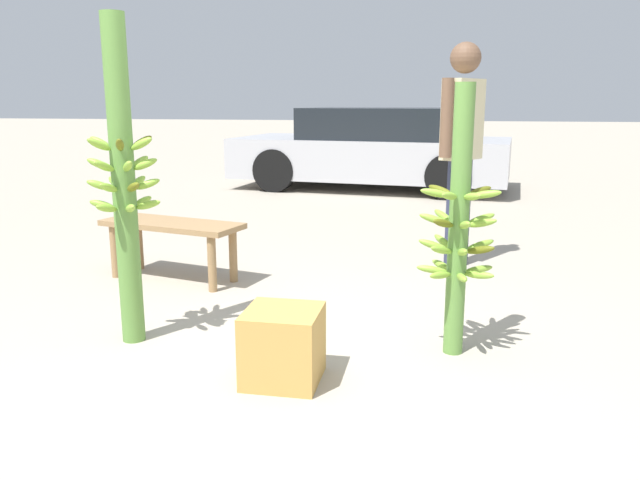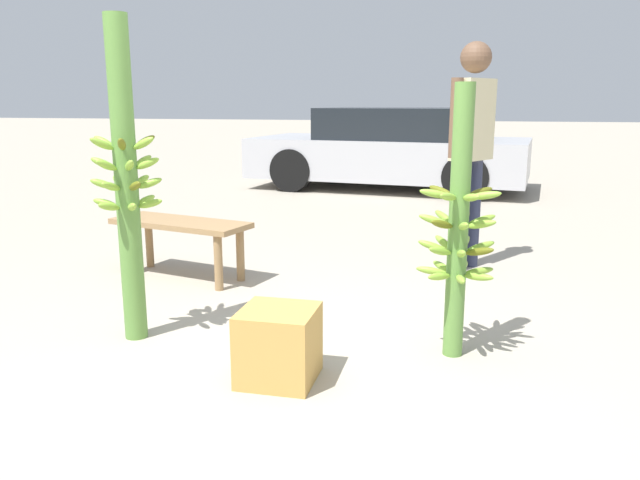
{
  "view_description": "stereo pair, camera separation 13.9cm",
  "coord_description": "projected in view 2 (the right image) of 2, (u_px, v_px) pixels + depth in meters",
  "views": [
    {
      "loc": [
        0.74,
        -2.64,
        1.31
      ],
      "look_at": [
        0.13,
        0.58,
        0.57
      ],
      "focal_mm": 35.0,
      "sensor_mm": 36.0,
      "label": 1
    },
    {
      "loc": [
        0.88,
        -2.61,
        1.31
      ],
      "look_at": [
        0.13,
        0.58,
        0.57
      ],
      "focal_mm": 35.0,
      "sensor_mm": 36.0,
      "label": 2
    }
  ],
  "objects": [
    {
      "name": "produce_crate",
      "position": [
        279.0,
        345.0,
        2.96
      ],
      "size": [
        0.35,
        0.35,
        0.35
      ],
      "color": "#C69347",
      "rests_on": "ground_plane"
    },
    {
      "name": "ground_plane",
      "position": [
        266.0,
        382.0,
        2.96
      ],
      "size": [
        80.0,
        80.0,
        0.0
      ],
      "primitive_type": "plane",
      "color": "#A89E8C"
    },
    {
      "name": "banana_stalk_left",
      "position": [
        126.0,
        182.0,
        3.34
      ],
      "size": [
        0.39,
        0.39,
        1.74
      ],
      "color": "#5B8C3D",
      "rests_on": "ground_plane"
    },
    {
      "name": "market_bench",
      "position": [
        180.0,
        231.0,
        4.63
      ],
      "size": [
        1.12,
        0.62,
        0.44
      ],
      "rotation": [
        0.0,
        0.0,
        -0.24
      ],
      "color": "#99754C",
      "rests_on": "ground_plane"
    },
    {
      "name": "parked_car",
      "position": [
        392.0,
        149.0,
        9.4
      ],
      "size": [
        4.23,
        2.3,
        1.2
      ],
      "rotation": [
        0.0,
        0.0,
        1.45
      ],
      "color": "#B7B7BC",
      "rests_on": "ground_plane"
    },
    {
      "name": "vendor_person",
      "position": [
        472.0,
        133.0,
        4.75
      ],
      "size": [
        0.37,
        0.51,
        1.74
      ],
      "rotation": [
        0.0,
        0.0,
        1.01
      ],
      "color": "#2D334C",
      "rests_on": "ground_plane"
    },
    {
      "name": "banana_stalk_center",
      "position": [
        458.0,
        227.0,
        3.14
      ],
      "size": [
        0.41,
        0.41,
        1.4
      ],
      "color": "#5B8C3D",
      "rests_on": "ground_plane"
    }
  ]
}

